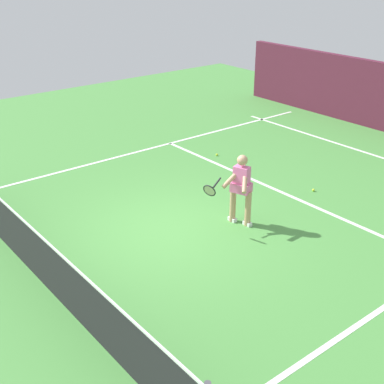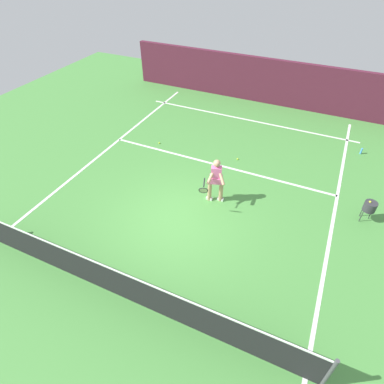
# 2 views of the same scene
# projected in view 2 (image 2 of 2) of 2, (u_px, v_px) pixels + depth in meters

# --- Properties ---
(ground_plane) EXTENTS (25.11, 25.11, 0.00)m
(ground_plane) POSITION_uv_depth(u_px,v_px,m) (176.00, 220.00, 9.71)
(ground_plane) COLOR #4C9342
(court_back_wall) EXTENTS (13.62, 0.24, 2.12)m
(court_back_wall) POSITION_uv_depth(u_px,v_px,m) (263.00, 81.00, 15.54)
(court_back_wall) COLOR #561E33
(court_back_wall) RESTS_ON ground
(baseline_marking) EXTENTS (9.62, 0.10, 0.01)m
(baseline_marking) POSITION_uv_depth(u_px,v_px,m) (247.00, 120.00, 14.69)
(baseline_marking) COLOR white
(baseline_marking) RESTS_ON ground
(service_line_marking) EXTENTS (8.62, 0.10, 0.01)m
(service_line_marking) POSITION_uv_depth(u_px,v_px,m) (216.00, 164.00, 11.96)
(service_line_marking) COLOR white
(service_line_marking) RESTS_ON ground
(sideline_left_marking) EXTENTS (0.10, 17.32, 0.01)m
(sideline_left_marking) POSITION_uv_depth(u_px,v_px,m) (324.00, 270.00, 8.32)
(sideline_left_marking) COLOR white
(sideline_left_marking) RESTS_ON ground
(sideline_right_marking) EXTENTS (0.10, 17.32, 0.01)m
(sideline_right_marking) POSITION_uv_depth(u_px,v_px,m) (65.00, 183.00, 11.10)
(sideline_right_marking) COLOR white
(sideline_right_marking) RESTS_ON ground
(court_net) EXTENTS (9.30, 0.08, 1.12)m
(court_net) POSITION_uv_depth(u_px,v_px,m) (120.00, 284.00, 7.39)
(court_net) COLOR #4C4C51
(court_net) RESTS_ON ground
(tennis_player) EXTENTS (0.66, 1.09, 1.55)m
(tennis_player) POSITION_uv_depth(u_px,v_px,m) (216.00, 180.00, 9.87)
(tennis_player) COLOR tan
(tennis_player) RESTS_ON ground
(tennis_ball_near) EXTENTS (0.07, 0.07, 0.07)m
(tennis_ball_near) POSITION_uv_depth(u_px,v_px,m) (159.00, 143.00, 13.07)
(tennis_ball_near) COLOR #D1E533
(tennis_ball_near) RESTS_ON ground
(tennis_ball_mid) EXTENTS (0.07, 0.07, 0.07)m
(tennis_ball_mid) POSITION_uv_depth(u_px,v_px,m) (238.00, 159.00, 12.18)
(tennis_ball_mid) COLOR #D1E533
(tennis_ball_mid) RESTS_ON ground
(ball_hopper) EXTENTS (0.36, 0.36, 0.74)m
(ball_hopper) POSITION_uv_depth(u_px,v_px,m) (370.00, 207.00, 9.38)
(ball_hopper) COLOR #333338
(ball_hopper) RESTS_ON ground
(water_bottle) EXTENTS (0.07, 0.07, 0.24)m
(water_bottle) POSITION_uv_depth(u_px,v_px,m) (361.00, 151.00, 12.45)
(water_bottle) COLOR #4C9EE5
(water_bottle) RESTS_ON ground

